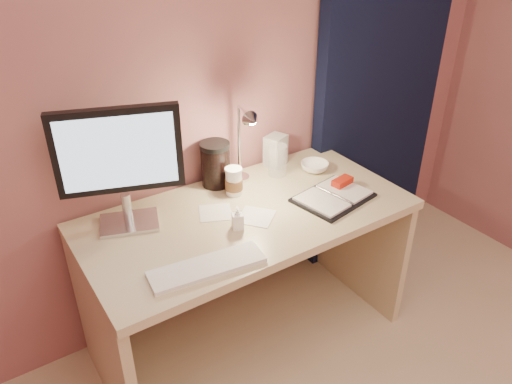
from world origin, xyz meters
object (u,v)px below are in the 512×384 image
monitor (120,158)px  keyboard (207,267)px  clear_cup (278,160)px  desk_lamp (254,138)px  desk (239,246)px  product_box (276,150)px  bowl (315,167)px  planner (334,195)px  lotion_bottle (238,218)px  coffee_cup (234,182)px  dark_jar (216,166)px

monitor → keyboard: bearing=-54.0°
clear_cup → desk_lamp: size_ratio=0.39×
desk → product_box: 0.52m
keyboard → product_box: size_ratio=2.73×
clear_cup → bowl: 0.20m
desk → planner: (0.38, -0.19, 0.24)m
planner → lotion_bottle: 0.48m
desk_lamp → coffee_cup: bearing=-166.4°
bowl → lotion_bottle: lotion_bottle is taller
dark_jar → desk_lamp: (0.14, -0.11, 0.15)m
keyboard → planner: bearing=16.9°
keyboard → product_box: bearing=45.1°
desk → desk_lamp: size_ratio=3.60×
planner → product_box: product_box is taller
monitor → keyboard: 0.53m
lotion_bottle → bowl: bearing=20.8°
coffee_cup → desk: bearing=-109.4°
monitor → bowl: 0.97m
coffee_cup → product_box: bearing=22.6°
bowl → dark_jar: dark_jar is taller
clear_cup → product_box: 0.10m
monitor → planner: 0.93m
desk → monitor: bearing=166.3°
planner → dark_jar: bearing=123.1°
planner → coffee_cup: bearing=131.6°
monitor → product_box: monitor is taller
dark_jar → product_box: bearing=2.2°
coffee_cup → lotion_bottle: (-0.13, -0.24, -0.01)m
product_box → planner: bearing=-107.4°
desk → desk_lamp: (0.14, 0.10, 0.47)m
monitor → bowl: size_ratio=3.73×
coffee_cup → clear_cup: (0.27, 0.04, 0.02)m
keyboard → bowl: (0.80, 0.38, 0.01)m
planner → keyboard: bearing=179.9°
monitor → planner: monitor is taller
keyboard → desk_lamp: size_ratio=1.08×
coffee_cup → lotion_bottle: bearing=-117.9°
desk → lotion_bottle: (-0.10, -0.15, 0.28)m
planner → bowl: (0.09, 0.25, 0.01)m
clear_cup → product_box: (0.05, 0.09, 0.00)m
coffee_cup → product_box: product_box is taller
clear_cup → product_box: size_ratio=0.98×
coffee_cup → product_box: (0.32, 0.13, 0.02)m
planner → lotion_bottle: (-0.48, 0.03, 0.04)m
desk → keyboard: 0.51m
coffee_cup → clear_cup: 0.27m
dark_jar → desk_lamp: desk_lamp is taller
desk → dark_jar: bearing=87.7°
clear_cup → product_box: product_box is taller
keyboard → planner: (0.71, 0.13, 0.00)m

